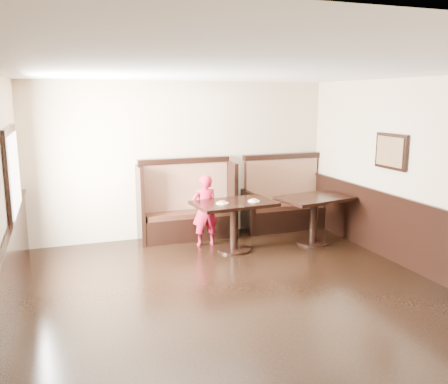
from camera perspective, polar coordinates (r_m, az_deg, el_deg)
name	(u,v)px	position (r m, az deg, el deg)	size (l,w,h in m)	color
ground	(259,313)	(5.82, 4.21, -14.33)	(7.00, 7.00, 0.00)	black
room_shell	(227,255)	(5.71, 0.40, -7.57)	(7.00, 7.00, 7.00)	#C5AD8F
booth_main	(187,209)	(8.61, -4.52, -2.09)	(1.75, 0.72, 1.45)	black
booth_neighbor	(284,204)	(9.29, 7.19, -1.43)	(1.65, 0.72, 1.45)	black
table_main	(234,213)	(7.82, 1.21, -2.59)	(1.38, 0.94, 0.83)	black
table_neighbor	(314,209)	(8.35, 10.77, -2.00)	(1.33, 1.01, 0.83)	black
child	(205,210)	(8.11, -2.32, -2.22)	(0.45, 0.30, 1.24)	#B1122D
pizza_plate_left	(222,203)	(7.66, -0.22, -1.28)	(0.20, 0.20, 0.04)	white
pizza_plate_right	(254,200)	(7.84, 3.60, -1.02)	(0.20, 0.20, 0.04)	white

